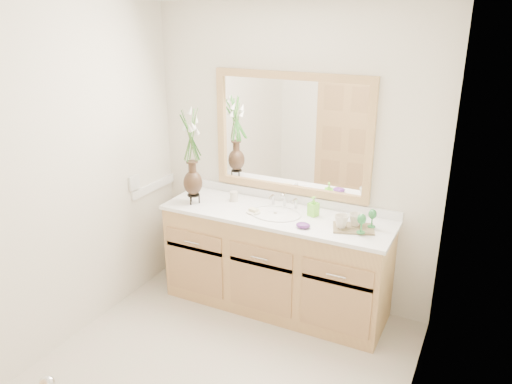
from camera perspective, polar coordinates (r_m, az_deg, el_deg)
The scene contains 20 objects.
floor at distance 3.58m, azimuth -5.01°, elevation -20.56°, with size 2.60×2.60×0.00m, color beige.
wall_back at distance 4.04m, azimuth 4.08°, elevation 3.82°, with size 2.40×0.02×2.40m, color silver.
wall_front at distance 2.10m, azimuth -25.42°, elevation -14.60°, with size 2.40×0.02×2.40m, color silver.
wall_left at distance 3.69m, azimuth -21.73°, elevation 0.83°, with size 0.02×2.60×2.40m, color silver.
wall_right at distance 2.57m, azimuth 17.87°, elevation -7.01°, with size 0.02×2.60×2.40m, color silver.
vanity at distance 4.10m, azimuth 2.26°, elevation -7.99°, with size 1.80×0.55×0.80m.
counter at distance 3.92m, azimuth 2.34°, elevation -2.63°, with size 1.84×0.57×0.03m, color white.
sink at distance 3.92m, azimuth 2.22°, elevation -3.25°, with size 0.38×0.34×0.23m.
mirror at distance 3.97m, azimuth 4.03°, elevation 6.59°, with size 1.32×0.04×0.97m.
switch_plate at distance 4.27m, azimuth -13.75°, elevation 1.07°, with size 0.02×0.12×0.12m, color white.
flower_vase at distance 3.99m, azimuth -7.43°, elevation 5.53°, with size 0.18×0.18×0.75m.
tumbler at distance 4.15m, azimuth -2.55°, elevation -0.49°, with size 0.06×0.06×0.08m, color beige.
soap_dish at distance 3.91m, azimuth -0.27°, elevation -2.23°, with size 0.11×0.11×0.04m.
soap_bottle at distance 3.86m, azimuth 6.57°, elevation -1.74°, with size 0.06×0.06×0.14m, color #79EC37.
purple_dish at distance 3.66m, azimuth 5.41°, elevation -3.80°, with size 0.11×0.09×0.04m, color #592672.
tray at distance 3.70m, azimuth 11.07°, elevation -4.08°, with size 0.29×0.20×0.01m, color brown.
mug_left at distance 3.66m, azimuth 9.74°, elevation -3.27°, with size 0.10×0.10×0.10m, color beige.
mug_right at distance 3.71m, azimuth 11.32°, elevation -3.05°, with size 0.10×0.09×0.10m, color beige.
goblet_front at distance 3.58m, azimuth 11.99°, elevation -3.16°, with size 0.06×0.06×0.14m.
goblet_back at distance 3.69m, azimuth 13.16°, elevation -2.59°, with size 0.06×0.06×0.14m.
Camera 1 is at (1.47, -2.29, 2.33)m, focal length 35.00 mm.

